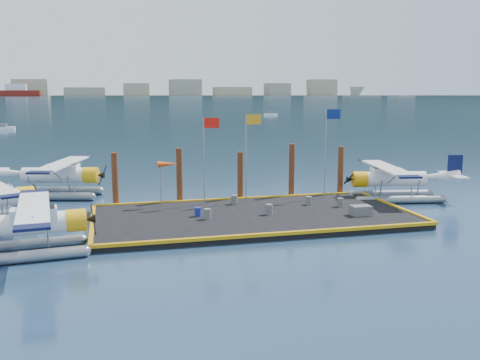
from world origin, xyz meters
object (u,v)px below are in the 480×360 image
(drum_1, at_px, (269,209))
(piling_0, at_px, (115,181))
(drum_2, at_px, (340,202))
(piling_2, at_px, (240,178))
(drum_0, at_px, (198,212))
(drum_3, at_px, (207,214))
(windsock, at_px, (167,165))
(piling_3, at_px, (292,172))
(seaplane_c, at_px, (58,177))
(crate, at_px, (361,210))
(piling_4, at_px, (341,172))
(drum_5, at_px, (234,200))
(drum_4, at_px, (309,201))
(flagpole_yellow, at_px, (249,144))
(flagpole_blue, at_px, (328,140))
(piling_1, at_px, (180,177))
(seaplane_d, at_px, (391,181))
(seaplane_a, at_px, (26,228))
(flagpole_red, at_px, (207,147))

(drum_1, height_order, piling_0, piling_0)
(drum_2, relative_size, piling_2, 0.16)
(drum_0, relative_size, piling_0, 0.14)
(drum_3, distance_m, piling_2, 7.19)
(windsock, height_order, piling_2, piling_2)
(piling_3, bearing_deg, seaplane_c, 162.64)
(crate, bearing_deg, piling_2, 129.02)
(windsock, height_order, piling_4, piling_4)
(drum_2, bearing_deg, drum_1, -168.90)
(drum_5, height_order, windsock, windsock)
(drum_4, relative_size, drum_5, 0.89)
(flagpole_yellow, relative_size, windsock, 1.99)
(flagpole_blue, distance_m, piling_0, 15.51)
(flagpole_blue, height_order, piling_0, flagpole_blue)
(drum_2, relative_size, drum_3, 0.91)
(piling_2, bearing_deg, piling_3, 0.00)
(drum_2, xyz_separation_m, piling_0, (-14.84, 4.74, 1.30))
(windsock, height_order, piling_1, piling_1)
(drum_2, height_order, piling_1, piling_1)
(piling_1, relative_size, piling_4, 1.05)
(drum_2, xyz_separation_m, piling_1, (-10.34, 4.74, 1.40))
(crate, bearing_deg, drum_5, 143.28)
(piling_2, distance_m, piling_3, 4.01)
(seaplane_d, bearing_deg, drum_3, 115.41)
(drum_1, height_order, drum_4, drum_1)
(windsock, distance_m, piling_2, 5.90)
(piling_2, relative_size, piling_4, 0.95)
(flagpole_yellow, relative_size, piling_3, 1.44)
(crate, bearing_deg, drum_1, 163.84)
(drum_0, distance_m, piling_4, 13.20)
(windsock, distance_m, piling_4, 13.68)
(windsock, relative_size, piling_2, 0.82)
(seaplane_a, height_order, crate, seaplane_a)
(seaplane_a, relative_size, drum_5, 14.78)
(seaplane_c, xyz_separation_m, piling_4, (21.24, -5.39, 0.41))
(piling_3, height_order, piling_4, piling_3)
(piling_2, bearing_deg, drum_0, -128.24)
(drum_4, distance_m, windsock, 10.05)
(drum_0, xyz_separation_m, drum_1, (4.50, -0.63, 0.05))
(drum_3, distance_m, piling_4, 13.19)
(piling_4, bearing_deg, piling_3, 180.00)
(drum_3, bearing_deg, seaplane_c, 129.93)
(drum_2, height_order, piling_3, piling_3)
(piling_4, bearing_deg, drum_3, -152.38)
(drum_4, distance_m, drum_5, 5.18)
(flagpole_yellow, bearing_deg, piling_2, 97.21)
(drum_4, bearing_deg, flagpole_blue, 42.50)
(drum_5, xyz_separation_m, flagpole_red, (-1.80, 0.60, 3.67))
(drum_0, distance_m, piling_1, 5.38)
(crate, relative_size, flagpole_blue, 0.19)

